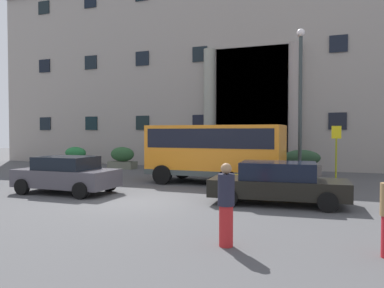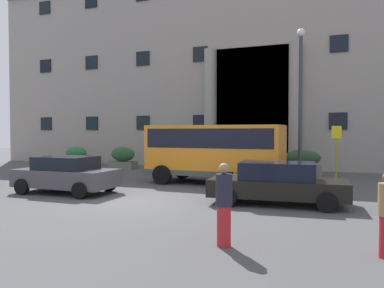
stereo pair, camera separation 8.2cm
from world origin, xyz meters
name	(u,v)px [view 2 (the right image)]	position (x,y,z in m)	size (l,w,h in m)	color
ground_plane	(136,203)	(0.00, 0.00, -0.06)	(80.00, 64.00, 0.12)	#474749
office_building_facade	(247,72)	(0.00, 17.48, 7.07)	(38.83, 9.64, 14.13)	gray
orange_minibus	(216,149)	(1.21, 5.50, 1.65)	(6.34, 2.81, 2.76)	orange
bus_stop_sign	(336,148)	(6.58, 7.58, 1.69)	(0.44, 0.08, 2.73)	#949E16
hedge_planter_west	(76,157)	(-10.60, 10.37, 0.67)	(1.73, 0.93, 1.39)	slate
hedge_planter_entrance_left	(123,158)	(-6.74, 10.26, 0.70)	(1.79, 0.93, 1.44)	#656857
hedge_planter_far_west	(202,160)	(-1.37, 10.86, 0.70)	(1.41, 0.82, 1.46)	gray
hedge_planter_east	(302,163)	(4.78, 10.41, 0.70)	(2.13, 0.82, 1.44)	slate
parked_estate_mid	(66,174)	(-3.53, 0.64, 0.75)	(4.01, 2.11, 1.47)	#47434B
parked_hatchback_near	(277,183)	(4.72, 1.22, 0.73)	(4.66, 2.27, 1.43)	black
scooter_by_planter	(229,181)	(2.53, 3.17, 0.46)	(2.09, 0.55, 0.89)	black
pedestrian_woman_with_bag	(224,204)	(4.34, -3.98, 0.91)	(0.36, 0.36, 1.79)	red
lamppost_plaza_centre	(300,93)	(4.89, 7.64, 4.37)	(0.40, 0.40, 7.50)	#313A3B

